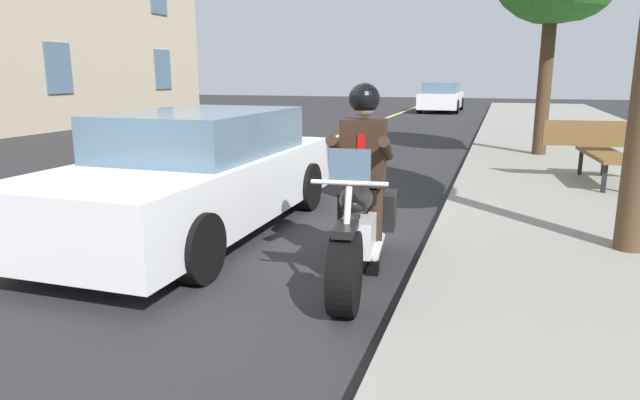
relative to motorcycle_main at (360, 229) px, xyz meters
The scene contains 7 objects.
ground_plane 1.61m from the motorcycle_main, 106.43° to the right, with size 80.00×80.00×0.00m, color #28282B.
lane_center_stripe 3.54m from the motorcycle_main, 97.16° to the right, with size 60.00×0.16×0.01m, color #E5DB4C.
motorcycle_main is the anchor object (origin of this frame).
rider_main 0.61m from the motorcycle_main, behind, with size 0.67×0.60×1.74m.
car_silver 23.67m from the motorcycle_main, behind, with size 4.60×1.92×1.40m.
car_dark 2.36m from the motorcycle_main, 112.90° to the right, with size 4.60×1.92×1.40m.
bench_sidewalk 5.57m from the motorcycle_main, 150.89° to the left, with size 1.84×1.80×0.95m.
Camera 1 is at (5.18, 2.64, 1.82)m, focal length 31.40 mm.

